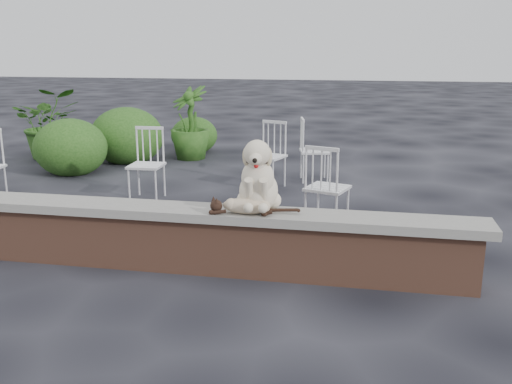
% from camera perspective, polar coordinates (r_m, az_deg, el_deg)
% --- Properties ---
extents(ground, '(60.00, 60.00, 0.00)m').
position_cam_1_polar(ground, '(5.39, -11.94, -7.19)').
color(ground, black).
rests_on(ground, ground).
extents(brick_wall, '(6.00, 0.30, 0.50)m').
position_cam_1_polar(brick_wall, '(5.31, -12.08, -4.68)').
color(brick_wall, brown).
rests_on(brick_wall, ground).
extents(capstone, '(6.20, 0.40, 0.08)m').
position_cam_1_polar(capstone, '(5.22, -12.24, -1.67)').
color(capstone, slate).
rests_on(capstone, brick_wall).
extents(dog, '(0.47, 0.59, 0.65)m').
position_cam_1_polar(dog, '(4.86, 0.27, 1.90)').
color(dog, beige).
rests_on(dog, capstone).
extents(cat, '(0.92, 0.29, 0.15)m').
position_cam_1_polar(cat, '(4.80, -1.01, -1.32)').
color(cat, tan).
rests_on(cat, capstone).
extents(chair_e, '(0.66, 0.66, 0.94)m').
position_cam_1_polar(chair_e, '(8.47, 5.94, 4.26)').
color(chair_e, white).
rests_on(chair_e, ground).
extents(chair_c, '(0.71, 0.71, 0.94)m').
position_cam_1_polar(chair_c, '(6.26, 7.23, 0.57)').
color(chair_c, white).
rests_on(chair_c, ground).
extents(chair_d, '(0.71, 0.71, 0.94)m').
position_cam_1_polar(chair_d, '(8.00, 1.21, 3.73)').
color(chair_d, white).
rests_on(chair_d, ground).
extents(chair_b, '(0.58, 0.58, 0.94)m').
position_cam_1_polar(chair_b, '(7.52, -11.04, 2.78)').
color(chair_b, white).
rests_on(chair_b, ground).
extents(potted_plant_a, '(1.48, 1.43, 1.26)m').
position_cam_1_polar(potted_plant_a, '(10.82, -20.23, 6.54)').
color(potted_plant_a, '#1B4614').
rests_on(potted_plant_a, ground).
extents(potted_plant_b, '(1.02, 1.02, 1.30)m').
position_cam_1_polar(potted_plant_b, '(10.16, -6.71, 6.97)').
color(potted_plant_b, '#1B4614').
rests_on(potted_plant_b, ground).
extents(shrubbery, '(2.38, 3.15, 1.01)m').
position_cam_1_polar(shrubbery, '(9.94, -13.56, 5.13)').
color(shrubbery, '#1B4614').
rests_on(shrubbery, ground).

